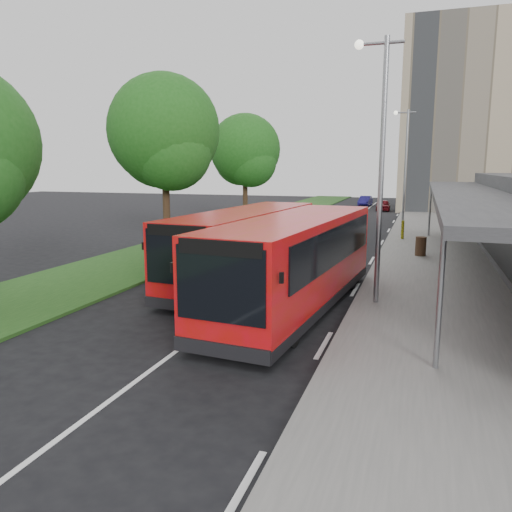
# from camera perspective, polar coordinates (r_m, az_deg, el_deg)

# --- Properties ---
(ground) EXTENTS (120.00, 120.00, 0.00)m
(ground) POSITION_cam_1_polar(r_m,az_deg,el_deg) (15.46, -2.98, -6.34)
(ground) COLOR black
(ground) RESTS_ON ground
(pavement) EXTENTS (5.00, 80.00, 0.15)m
(pavement) POSITION_cam_1_polar(r_m,az_deg,el_deg) (34.07, 19.25, 2.33)
(pavement) COLOR slate
(pavement) RESTS_ON ground
(grass_verge) EXTENTS (5.00, 80.00, 0.10)m
(grass_verge) POSITION_cam_1_polar(r_m,az_deg,el_deg) (36.27, -1.76, 3.30)
(grass_verge) COLOR #163E14
(grass_verge) RESTS_ON ground
(lane_centre_line) EXTENTS (0.12, 70.00, 0.01)m
(lane_centre_line) POSITION_cam_1_polar(r_m,az_deg,el_deg) (29.63, 7.66, 1.57)
(lane_centre_line) COLOR silver
(lane_centre_line) RESTS_ON ground
(kerb_dashes) EXTENTS (0.12, 56.00, 0.01)m
(kerb_dashes) POSITION_cam_1_polar(r_m,az_deg,el_deg) (33.15, 14.59, 2.25)
(kerb_dashes) COLOR silver
(kerb_dashes) RESTS_ON ground
(tree_mid) EXTENTS (5.59, 5.59, 8.98)m
(tree_mid) POSITION_cam_1_polar(r_m,az_deg,el_deg) (26.06, -10.41, 13.11)
(tree_mid) COLOR #342115
(tree_mid) RESTS_ON ground
(tree_far) EXTENTS (5.10, 5.10, 8.19)m
(tree_far) POSITION_cam_1_polar(r_m,az_deg,el_deg) (37.01, -1.25, 11.57)
(tree_far) COLOR #342115
(tree_far) RESTS_ON ground
(lamp_post_near) EXTENTS (1.44, 0.28, 8.00)m
(lamp_post_near) POSITION_cam_1_polar(r_m,az_deg,el_deg) (15.85, 13.90, 11.06)
(lamp_post_near) COLOR gray
(lamp_post_near) RESTS_ON pavement
(lamp_post_far) EXTENTS (1.44, 0.28, 8.00)m
(lamp_post_far) POSITION_cam_1_polar(r_m,az_deg,el_deg) (35.82, 16.60, 10.29)
(lamp_post_far) COLOR gray
(lamp_post_far) RESTS_ON pavement
(bus_main) EXTENTS (3.45, 10.33, 2.87)m
(bus_main) POSITION_cam_1_polar(r_m,az_deg,el_deg) (15.45, 4.57, -0.75)
(bus_main) COLOR red
(bus_main) RESTS_ON ground
(bus_second) EXTENTS (3.24, 9.95, 2.77)m
(bus_second) POSITION_cam_1_polar(r_m,az_deg,el_deg) (18.91, -1.21, 1.13)
(bus_second) COLOR red
(bus_second) RESTS_ON ground
(litter_bin) EXTENTS (0.61, 0.61, 0.91)m
(litter_bin) POSITION_cam_1_polar(r_m,az_deg,el_deg) (25.36, 18.31, 1.07)
(litter_bin) COLOR #3C2718
(litter_bin) RESTS_ON pavement
(bollard) EXTENTS (0.21, 0.21, 1.09)m
(bollard) POSITION_cam_1_polar(r_m,az_deg,el_deg) (30.94, 16.41, 2.90)
(bollard) COLOR #D5CD0B
(bollard) RESTS_ON pavement
(car_near) EXTENTS (1.44, 3.35, 1.13)m
(car_near) POSITION_cam_1_polar(r_m,az_deg,el_deg) (52.21, 14.34, 5.66)
(car_near) COLOR #610D14
(car_near) RESTS_ON ground
(car_far) EXTENTS (1.38, 3.42, 1.11)m
(car_far) POSITION_cam_1_polar(r_m,az_deg,el_deg) (58.41, 12.38, 6.18)
(car_far) COLOR navy
(car_far) RESTS_ON ground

